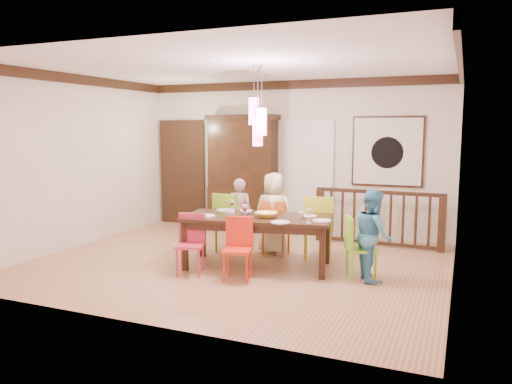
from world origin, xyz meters
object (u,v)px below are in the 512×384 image
at_px(chair_far_left, 231,218).
at_px(china_hutch, 243,173).
at_px(dining_table, 258,222).
at_px(person_end_right, 373,235).
at_px(person_far_left, 240,214).
at_px(chair_end_right, 362,244).
at_px(balustrade, 378,217).
at_px(person_far_mid, 274,213).

bearing_deg(chair_far_left, china_hutch, -67.42).
height_order(dining_table, person_end_right, person_end_right).
bearing_deg(china_hutch, person_far_left, -67.61).
relative_size(dining_table, chair_end_right, 2.65).
bearing_deg(china_hutch, balustrade, -7.31).
distance_m(dining_table, person_far_left, 1.13).
height_order(chair_far_left, balustrade, chair_far_left).
bearing_deg(china_hutch, dining_table, -61.10).
distance_m(chair_end_right, china_hutch, 3.72).
height_order(dining_table, person_far_mid, person_far_mid).
bearing_deg(person_far_left, balustrade, -161.35).
xyz_separation_m(dining_table, person_far_left, (-0.70, 0.89, -0.07)).
relative_size(dining_table, balustrade, 1.02).
bearing_deg(china_hutch, person_far_mid, -51.07).
relative_size(person_far_left, person_far_mid, 0.90).
xyz_separation_m(chair_far_left, person_end_right, (2.40, -0.64, 0.05)).
bearing_deg(person_end_right, person_far_left, 45.69).
bearing_deg(chair_far_left, person_far_left, -99.88).
xyz_separation_m(chair_far_left, chair_end_right, (2.26, -0.68, -0.08)).
relative_size(balustrade, person_far_left, 1.85).
bearing_deg(china_hutch, chair_far_left, -71.92).
bearing_deg(chair_far_left, person_far_mid, -162.47).
bearing_deg(chair_end_right, person_far_mid, 37.00).
bearing_deg(person_far_left, chair_far_left, 66.09).
height_order(person_far_mid, person_end_right, person_far_mid).
relative_size(chair_far_left, china_hutch, 0.43).
relative_size(chair_end_right, china_hutch, 0.37).
xyz_separation_m(chair_end_right, person_far_mid, (-1.57, 0.84, 0.17)).
bearing_deg(chair_end_right, balustrade, -22.02).
height_order(balustrade, person_far_mid, person_far_mid).
bearing_deg(dining_table, person_far_mid, 84.58).
distance_m(china_hutch, person_end_right, 3.79).
xyz_separation_m(dining_table, china_hutch, (-1.30, 2.36, 0.47)).
height_order(chair_far_left, china_hutch, china_hutch).
height_order(balustrade, person_end_right, person_end_right).
bearing_deg(person_far_mid, china_hutch, -54.48).
xyz_separation_m(chair_far_left, person_far_left, (0.06, 0.22, 0.03)).
xyz_separation_m(chair_far_left, balustrade, (2.15, 1.34, -0.06)).
distance_m(chair_far_left, person_far_mid, 0.71).
height_order(person_far_left, person_end_right, person_end_right).
bearing_deg(person_far_mid, chair_end_right, 148.61).
bearing_deg(balustrade, dining_table, -122.32).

